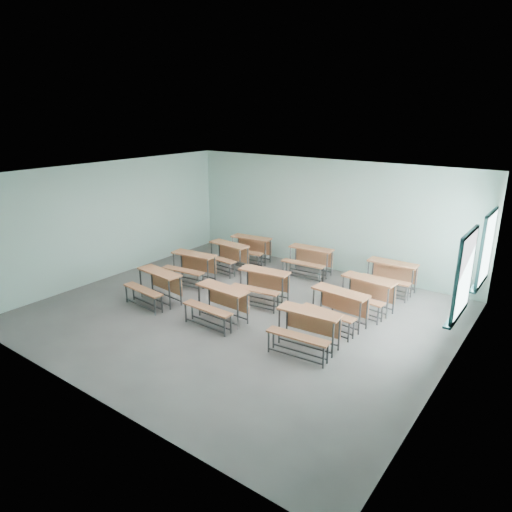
# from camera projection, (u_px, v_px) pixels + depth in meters

# --- Properties ---
(room) EXTENTS (9.04, 8.04, 3.24)m
(room) POSITION_uv_depth(u_px,v_px,m) (245.00, 248.00, 10.08)
(room) COLOR slate
(room) RESTS_ON ground
(desk_unit_r0c0) EXTENTS (1.33, 0.96, 0.78)m
(desk_unit_r0c0) POSITION_uv_depth(u_px,v_px,m) (156.00, 282.00, 11.03)
(desk_unit_r0c0) COLOR #A25E3A
(desk_unit_r0c0) RESTS_ON ground
(desk_unit_r0c1) EXTENTS (1.27, 0.87, 0.78)m
(desk_unit_r0c1) POSITION_uv_depth(u_px,v_px,m) (219.00, 300.00, 10.04)
(desk_unit_r0c1) COLOR #A25E3A
(desk_unit_r0c1) RESTS_ON ground
(desk_unit_r0c2) EXTENTS (1.32, 0.94, 0.78)m
(desk_unit_r0c2) POSITION_uv_depth(u_px,v_px,m) (307.00, 325.00, 8.86)
(desk_unit_r0c2) COLOR #A25E3A
(desk_unit_r0c2) RESTS_ON ground
(desk_unit_r1c0) EXTENTS (1.34, 0.98, 0.78)m
(desk_unit_r1c0) POSITION_uv_depth(u_px,v_px,m) (192.00, 264.00, 12.37)
(desk_unit_r1c0) COLOR #A25E3A
(desk_unit_r1c0) RESTS_ON ground
(desk_unit_r1c1) EXTENTS (1.35, 0.99, 0.78)m
(desk_unit_r1c1) POSITION_uv_depth(u_px,v_px,m) (262.00, 281.00, 11.09)
(desk_unit_r1c1) COLOR #A25E3A
(desk_unit_r1c1) RESTS_ON ground
(desk_unit_r1c2) EXTENTS (1.31, 0.93, 0.78)m
(desk_unit_r1c2) POSITION_uv_depth(u_px,v_px,m) (337.00, 304.00, 9.83)
(desk_unit_r1c2) COLOR #A25E3A
(desk_unit_r1c2) RESTS_ON ground
(desk_unit_r2c0) EXTENTS (1.30, 0.92, 0.78)m
(desk_unit_r2c0) POSITION_uv_depth(u_px,v_px,m) (227.00, 253.00, 13.29)
(desk_unit_r2c0) COLOR #A25E3A
(desk_unit_r2c0) RESTS_ON ground
(desk_unit_r2c2) EXTENTS (1.32, 0.94, 0.78)m
(desk_unit_r2c2) POSITION_uv_depth(u_px,v_px,m) (366.00, 290.00, 10.56)
(desk_unit_r2c2) COLOR #A25E3A
(desk_unit_r2c2) RESTS_ON ground
(desk_unit_r3c0) EXTENTS (1.34, 0.98, 0.78)m
(desk_unit_r3c0) POSITION_uv_depth(u_px,v_px,m) (249.00, 246.00, 13.96)
(desk_unit_r3c0) COLOR #A25E3A
(desk_unit_r3c0) RESTS_ON ground
(desk_unit_r3c1) EXTENTS (1.30, 0.92, 0.78)m
(desk_unit_r3c1) POSITION_uv_depth(u_px,v_px,m) (309.00, 257.00, 12.89)
(desk_unit_r3c1) COLOR #A25E3A
(desk_unit_r3c1) RESTS_ON ground
(desk_unit_r3c2) EXTENTS (1.27, 0.87, 0.78)m
(desk_unit_r3c2) POSITION_uv_depth(u_px,v_px,m) (391.00, 273.00, 11.68)
(desk_unit_r3c2) COLOR #A25E3A
(desk_unit_r3c2) RESTS_ON ground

